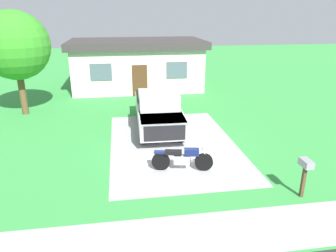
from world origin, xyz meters
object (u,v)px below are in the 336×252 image
object	(u,v)px
mailbox	(305,168)
neighbor_house	(137,64)
pickup_truck	(158,109)
motorcycle	(183,158)
shade_tree	(15,46)

from	to	relation	value
mailbox	neighbor_house	world-z (taller)	neighbor_house
pickup_truck	neighbor_house	distance (m)	8.95
neighbor_house	motorcycle	bearing A→B (deg)	-86.76
motorcycle	pickup_truck	size ratio (longest dim) A/B	0.39
pickup_truck	shade_tree	distance (m)	8.34
motorcycle	mailbox	world-z (taller)	mailbox
mailbox	shade_tree	xyz separation A→B (m)	(-10.75, 10.23, 2.76)
pickup_truck	neighbor_house	bearing A→B (deg)	92.74
motorcycle	mailbox	bearing A→B (deg)	-34.52
pickup_truck	neighbor_house	xyz separation A→B (m)	(-0.43, 8.90, 0.84)
pickup_truck	shade_tree	world-z (taller)	shade_tree
motorcycle	pickup_truck	xyz separation A→B (m)	(-0.34, 4.58, 0.48)
motorcycle	mailbox	distance (m)	4.05
mailbox	pickup_truck	bearing A→B (deg)	118.04
motorcycle	pickup_truck	distance (m)	4.61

